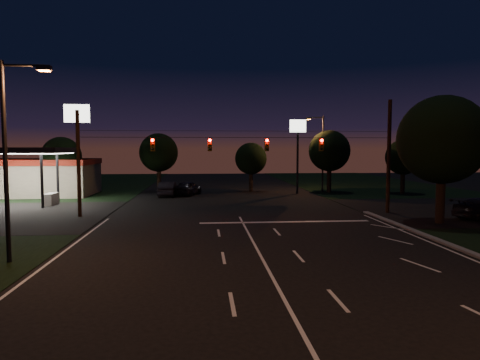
{
  "coord_description": "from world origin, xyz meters",
  "views": [
    {
      "loc": [
        -2.75,
        -17.83,
        5.15
      ],
      "look_at": [
        -0.21,
        11.25,
        3.0
      ],
      "focal_mm": 32.0,
      "sensor_mm": 36.0,
      "label": 1
    }
  ],
  "objects": [
    {
      "name": "pole_sign_left_near",
      "position": [
        -14.0,
        22.0,
        6.98
      ],
      "size": [
        2.2,
        0.3,
        9.1
      ],
      "color": "black",
      "rests_on": "ground"
    },
    {
      "name": "ground",
      "position": [
        0.0,
        0.0,
        0.0
      ],
      "size": [
        140.0,
        140.0,
        0.0
      ],
      "primitive_type": "plane",
      "color": "black",
      "rests_on": "ground"
    },
    {
      "name": "signal_span",
      "position": [
        -0.0,
        14.96,
        5.5
      ],
      "size": [
        24.0,
        0.4,
        1.56
      ],
      "color": "black",
      "rests_on": "ground"
    },
    {
      "name": "tree_far_d",
      "position": [
        12.02,
        31.13,
        4.83
      ],
      "size": [
        4.8,
        4.8,
        7.3
      ],
      "color": "black",
      "rests_on": "ground"
    },
    {
      "name": "car_oncoming_b",
      "position": [
        -6.53,
        28.76,
        0.78
      ],
      "size": [
        1.87,
        4.81,
        1.56
      ],
      "primitive_type": "imported",
      "rotation": [
        0.0,
        0.0,
        3.09
      ],
      "color": "black",
      "rests_on": "ground"
    },
    {
      "name": "center_line",
      "position": [
        0.0,
        -6.0,
        0.01
      ],
      "size": [
        0.14,
        40.0,
        0.01
      ],
      "primitive_type": "cube",
      "color": "silver",
      "rests_on": "ground"
    },
    {
      "name": "street_light_left",
      "position": [
        -11.24,
        2.0,
        5.24
      ],
      "size": [
        2.2,
        0.35,
        9.0
      ],
      "color": "black",
      "rests_on": "ground"
    },
    {
      "name": "gas_station",
      "position": [
        -21.86,
        30.39,
        2.38
      ],
      "size": [
        14.2,
        16.1,
        5.25
      ],
      "color": "gray",
      "rests_on": "ground"
    },
    {
      "name": "cross_street_right",
      "position": [
        20.0,
        16.0,
        0.0
      ],
      "size": [
        20.0,
        16.0,
        0.02
      ],
      "primitive_type": "cube",
      "color": "black",
      "rests_on": "ground"
    },
    {
      "name": "pole_sign_right",
      "position": [
        8.0,
        30.0,
        6.24
      ],
      "size": [
        1.8,
        0.3,
        8.4
      ],
      "color": "black",
      "rests_on": "ground"
    },
    {
      "name": "tree_far_e",
      "position": [
        20.02,
        29.11,
        4.11
      ],
      "size": [
        4.0,
        4.0,
        6.18
      ],
      "color": "black",
      "rests_on": "ground"
    },
    {
      "name": "tree_far_a",
      "position": [
        -17.98,
        30.12,
        4.26
      ],
      "size": [
        4.2,
        4.2,
        6.42
      ],
      "color": "black",
      "rests_on": "ground"
    },
    {
      "name": "tree_far_c",
      "position": [
        3.02,
        33.1,
        3.9
      ],
      "size": [
        3.8,
        3.8,
        5.86
      ],
      "color": "black",
      "rests_on": "ground"
    },
    {
      "name": "utility_pole_left",
      "position": [
        -12.0,
        15.0,
        0.0
      ],
      "size": [
        0.28,
        0.28,
        8.0
      ],
      "primitive_type": "cylinder",
      "color": "black",
      "rests_on": "ground"
    },
    {
      "name": "car_oncoming_a",
      "position": [
        -4.39,
        29.7,
        0.78
      ],
      "size": [
        3.27,
        4.94,
        1.56
      ],
      "primitive_type": "imported",
      "rotation": [
        0.0,
        0.0,
        2.8
      ],
      "color": "black",
      "rests_on": "ground"
    },
    {
      "name": "tree_right_near",
      "position": [
        13.53,
        10.17,
        5.68
      ],
      "size": [
        6.0,
        6.0,
        8.76
      ],
      "color": "black",
      "rests_on": "ground"
    },
    {
      "name": "stop_bar",
      "position": [
        3.0,
        11.5,
        0.01
      ],
      "size": [
        12.0,
        0.5,
        0.01
      ],
      "primitive_type": "cube",
      "color": "silver",
      "rests_on": "ground"
    },
    {
      "name": "tree_far_b",
      "position": [
        -7.98,
        34.13,
        4.61
      ],
      "size": [
        4.6,
        4.6,
        6.98
      ],
      "color": "black",
      "rests_on": "ground"
    },
    {
      "name": "street_light_right_far",
      "position": [
        11.24,
        32.0,
        5.24
      ],
      "size": [
        2.2,
        0.35,
        9.0
      ],
      "color": "black",
      "rests_on": "ground"
    },
    {
      "name": "utility_pole_right",
      "position": [
        12.0,
        15.0,
        0.0
      ],
      "size": [
        0.3,
        0.3,
        9.0
      ],
      "primitive_type": "cylinder",
      "color": "black",
      "rests_on": "ground"
    }
  ]
}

